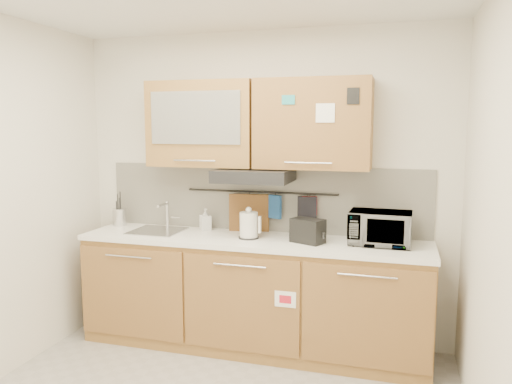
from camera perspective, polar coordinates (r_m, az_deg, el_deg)
The scene contains 18 objects.
wall_back at distance 4.26m, azimuth 0.73°, elevation 0.61°, with size 3.20×3.20×0.00m, color silver.
wall_right at distance 2.67m, azimuth 26.15°, elevation -4.35°, with size 3.00×3.00×0.00m, color silver.
base_cabinet at distance 4.18m, azimuth -0.45°, elevation -12.17°, with size 2.80×0.64×0.88m.
countertop at distance 4.03m, azimuth -0.46°, elevation -5.55°, with size 2.82×0.62×0.04m, color white.
backsplash at distance 4.26m, azimuth 0.68°, elevation -0.74°, with size 2.80×0.02×0.56m, color silver.
upper_cabinets at distance 4.06m, azimuth 0.00°, elevation 7.78°, with size 1.82×0.37×0.70m.
range_hood at distance 4.01m, azimuth -0.22°, elevation 1.90°, with size 0.60×0.46×0.10m, color black.
sink at distance 4.36m, azimuth -11.18°, elevation -4.38°, with size 0.42×0.40×0.26m.
utensil_rail at distance 4.21m, azimuth 0.55°, elevation -0.01°, with size 0.02×0.02×1.30m, color black.
utensil_crock at distance 4.68m, azimuth -15.32°, elevation -2.74°, with size 0.13×0.13×0.31m.
kettle at distance 4.00m, azimuth -0.82°, elevation -3.89°, with size 0.18×0.16×0.26m.
toaster at distance 3.87m, azimuth 5.94°, elevation -4.40°, with size 0.28×0.23×0.19m.
microwave at distance 3.90m, azimuth 13.99°, elevation -4.02°, with size 0.46×0.31×0.25m, color #999999.
soap_bottle at distance 4.33m, azimuth -5.80°, elevation -3.11°, with size 0.09×0.09×0.19m, color #999999.
cutting_board at distance 4.26m, azimuth -0.81°, elevation -3.06°, with size 0.34×0.03×0.42m, color brown.
oven_mitt at distance 4.19m, azimuth 2.19°, elevation -1.70°, with size 0.12×0.03×0.20m, color #1F4D8F.
dark_pouch at distance 4.13m, azimuth 5.86°, elevation -2.21°, with size 0.16×0.04×0.25m, color black.
pot_holder at distance 4.12m, azimuth 6.12°, elevation -1.58°, with size 0.12×0.02×0.15m, color red.
Camera 1 is at (1.13, -2.57, 1.81)m, focal length 35.00 mm.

